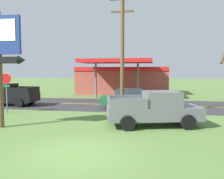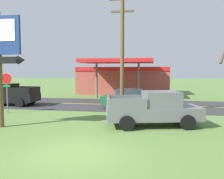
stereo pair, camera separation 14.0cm
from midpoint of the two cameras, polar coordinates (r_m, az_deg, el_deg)
ground_plane at (r=9.36m, az=-9.05°, el=-14.93°), size 180.00×180.00×0.00m
road_asphalt at (r=21.77m, az=2.05°, el=-3.68°), size 140.00×8.00×0.02m
road_centre_line at (r=21.76m, az=2.05°, el=-3.65°), size 126.00×0.20×0.01m
stop_sign at (r=19.05m, az=-24.18°, el=0.85°), size 0.80×0.08×2.95m
utility_pole at (r=16.02m, az=2.23°, el=9.18°), size 1.70×0.26×8.29m
gas_station at (r=32.53m, az=2.45°, el=2.44°), size 12.00×11.50×4.40m
pickup_grey_parked_on_lawn at (r=13.62m, az=9.88°, el=-4.62°), size 5.52×3.17×1.96m
pickup_black_on_road at (r=23.36m, az=-23.87°, el=-1.15°), size 5.20×2.24×1.96m
car_green_near_lane at (r=19.59m, az=3.59°, el=-2.18°), size 4.20×2.00×1.64m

